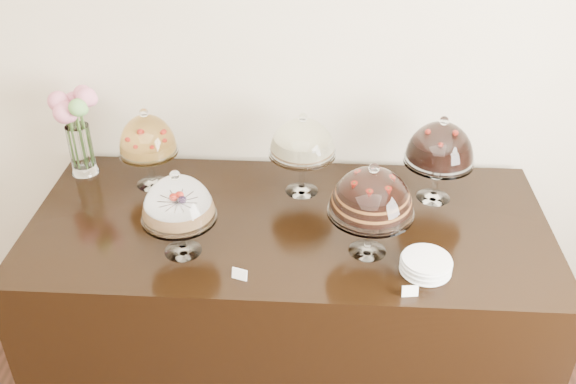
# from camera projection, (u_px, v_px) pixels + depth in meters

# --- Properties ---
(wall_back) EXTENTS (5.00, 0.04, 3.00)m
(wall_back) POSITION_uv_depth(u_px,v_px,m) (242.00, 39.00, 2.87)
(wall_back) COLOR beige
(wall_back) RESTS_ON ground
(display_counter) EXTENTS (2.20, 1.00, 0.90)m
(display_counter) POSITION_uv_depth(u_px,v_px,m) (289.00, 300.00, 2.97)
(display_counter) COLOR black
(display_counter) RESTS_ON ground
(cake_stand_sugar_sponge) EXTENTS (0.29, 0.29, 0.37)m
(cake_stand_sugar_sponge) POSITION_uv_depth(u_px,v_px,m) (178.00, 203.00, 2.43)
(cake_stand_sugar_sponge) COLOR white
(cake_stand_sugar_sponge) RESTS_ON display_counter
(cake_stand_choco_layer) EXTENTS (0.33, 0.33, 0.40)m
(cake_stand_choco_layer) POSITION_uv_depth(u_px,v_px,m) (372.00, 196.00, 2.41)
(cake_stand_choco_layer) COLOR white
(cake_stand_choco_layer) RESTS_ON display_counter
(cake_stand_cheesecake) EXTENTS (0.30, 0.30, 0.39)m
(cake_stand_cheesecake) POSITION_uv_depth(u_px,v_px,m) (302.00, 141.00, 2.79)
(cake_stand_cheesecake) COLOR white
(cake_stand_cheesecake) RESTS_ON display_counter
(cake_stand_dark_choco) EXTENTS (0.30, 0.30, 0.40)m
(cake_stand_dark_choco) POSITION_uv_depth(u_px,v_px,m) (440.00, 147.00, 2.74)
(cake_stand_dark_choco) COLOR white
(cake_stand_dark_choco) RESTS_ON display_counter
(cake_stand_fruit_tart) EXTENTS (0.27, 0.27, 0.38)m
(cake_stand_fruit_tart) POSITION_uv_depth(u_px,v_px,m) (147.00, 138.00, 2.85)
(cake_stand_fruit_tart) COLOR white
(cake_stand_fruit_tart) RESTS_ON display_counter
(flower_vase) EXTENTS (0.26, 0.23, 0.44)m
(flower_vase) POSITION_uv_depth(u_px,v_px,m) (74.00, 120.00, 2.92)
(flower_vase) COLOR white
(flower_vase) RESTS_ON display_counter
(plate_stack) EXTENTS (0.19, 0.19, 0.06)m
(plate_stack) POSITION_uv_depth(u_px,v_px,m) (426.00, 265.00, 2.43)
(plate_stack) COLOR white
(plate_stack) RESTS_ON display_counter
(price_card_left) EXTENTS (0.06, 0.03, 0.04)m
(price_card_left) POSITION_uv_depth(u_px,v_px,m) (240.00, 274.00, 2.40)
(price_card_left) COLOR white
(price_card_left) RESTS_ON display_counter
(price_card_right) EXTENTS (0.06, 0.02, 0.04)m
(price_card_right) POSITION_uv_depth(u_px,v_px,m) (410.00, 291.00, 2.32)
(price_card_right) COLOR white
(price_card_right) RESTS_ON display_counter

